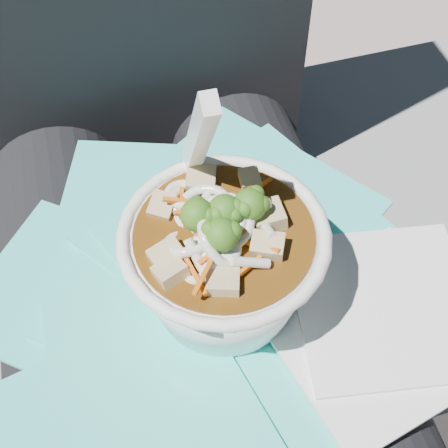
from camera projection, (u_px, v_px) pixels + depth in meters
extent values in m
cube|color=slate|center=(179.00, 347.00, 0.86)|extent=(1.02, 0.54, 0.46)
cylinder|color=black|center=(87.00, 372.00, 0.52)|extent=(0.14, 0.48, 0.14)
cylinder|color=black|center=(300.00, 320.00, 0.55)|extent=(0.14, 0.48, 0.14)
cube|color=#31CCC0|center=(174.00, 432.00, 0.42)|extent=(0.19, 0.18, 0.00)
cube|color=#31CCC0|center=(185.00, 257.00, 0.51)|extent=(0.21, 0.20, 0.00)
cube|color=#31CCC0|center=(165.00, 232.00, 0.52)|extent=(0.24, 0.25, 0.00)
cube|color=#31CCC0|center=(70.00, 291.00, 0.48)|extent=(0.20, 0.20, 0.00)
cube|color=#31CCC0|center=(228.00, 292.00, 0.48)|extent=(0.20, 0.18, 0.00)
cube|color=#31CCC0|center=(168.00, 279.00, 0.49)|extent=(0.22, 0.23, 0.00)
cube|color=#31CCC0|center=(233.00, 220.00, 0.52)|extent=(0.27, 0.27, 0.00)
cube|color=#31CCC0|center=(258.00, 245.00, 0.50)|extent=(0.26, 0.26, 0.00)
cube|color=#31CCC0|center=(228.00, 353.00, 0.45)|extent=(0.24, 0.24, 0.00)
cube|color=#31CCC0|center=(131.00, 348.00, 0.45)|extent=(0.12, 0.12, 0.00)
cube|color=#31CCC0|center=(135.00, 430.00, 0.41)|extent=(0.19, 0.18, 0.00)
cube|color=white|center=(374.00, 332.00, 0.45)|extent=(0.17, 0.17, 0.00)
cube|color=white|center=(386.00, 304.00, 0.46)|extent=(0.15, 0.15, 0.00)
torus|color=white|center=(224.00, 235.00, 0.41)|extent=(0.14, 0.14, 0.01)
cylinder|color=#4A2A0A|center=(224.00, 238.00, 0.41)|extent=(0.12, 0.12, 0.01)
torus|color=silver|center=(195.00, 264.00, 0.39)|extent=(0.04, 0.04, 0.02)
torus|color=silver|center=(215.00, 252.00, 0.40)|extent=(0.04, 0.05, 0.02)
torus|color=silver|center=(209.00, 218.00, 0.41)|extent=(0.04, 0.04, 0.02)
torus|color=silver|center=(226.00, 238.00, 0.40)|extent=(0.05, 0.06, 0.05)
torus|color=silver|center=(226.00, 227.00, 0.40)|extent=(0.03, 0.04, 0.03)
torus|color=silver|center=(224.00, 223.00, 0.40)|extent=(0.06, 0.06, 0.02)
torus|color=silver|center=(202.00, 213.00, 0.42)|extent=(0.04, 0.04, 0.02)
torus|color=silver|center=(228.00, 235.00, 0.41)|extent=(0.05, 0.05, 0.03)
torus|color=silver|center=(205.00, 214.00, 0.41)|extent=(0.05, 0.05, 0.03)
torus|color=silver|center=(218.00, 225.00, 0.40)|extent=(0.04, 0.05, 0.04)
torus|color=silver|center=(188.00, 200.00, 0.43)|extent=(0.04, 0.04, 0.02)
torus|color=silver|center=(199.00, 197.00, 0.42)|extent=(0.05, 0.05, 0.02)
torus|color=silver|center=(188.00, 242.00, 0.40)|extent=(0.04, 0.04, 0.03)
cylinder|color=silver|center=(249.00, 212.00, 0.41)|extent=(0.03, 0.01, 0.02)
cylinder|color=silver|center=(265.00, 226.00, 0.40)|extent=(0.01, 0.03, 0.02)
cylinder|color=silver|center=(197.00, 257.00, 0.39)|extent=(0.01, 0.03, 0.02)
cylinder|color=silver|center=(251.00, 262.00, 0.39)|extent=(0.03, 0.01, 0.01)
cylinder|color=silver|center=(254.00, 212.00, 0.41)|extent=(0.03, 0.03, 0.02)
cylinder|color=silver|center=(205.00, 200.00, 0.42)|extent=(0.02, 0.02, 0.01)
cylinder|color=#6FA04D|center=(249.00, 216.00, 0.41)|extent=(0.01, 0.01, 0.01)
sphere|color=#245613|center=(250.00, 205.00, 0.40)|extent=(0.02, 0.02, 0.02)
sphere|color=#245613|center=(252.00, 194.00, 0.40)|extent=(0.01, 0.01, 0.01)
sphere|color=#245613|center=(244.00, 209.00, 0.39)|extent=(0.01, 0.01, 0.01)
sphere|color=#245613|center=(262.00, 204.00, 0.40)|extent=(0.01, 0.01, 0.01)
sphere|color=#245613|center=(256.00, 194.00, 0.40)|extent=(0.01, 0.01, 0.01)
cylinder|color=#6FA04D|center=(225.00, 223.00, 0.41)|extent=(0.01, 0.01, 0.01)
sphere|color=#245613|center=(225.00, 211.00, 0.40)|extent=(0.02, 0.02, 0.02)
sphere|color=#245613|center=(234.00, 215.00, 0.39)|extent=(0.01, 0.01, 0.01)
sphere|color=#245613|center=(217.00, 214.00, 0.39)|extent=(0.01, 0.01, 0.01)
sphere|color=#245613|center=(236.00, 207.00, 0.39)|extent=(0.01, 0.01, 0.01)
sphere|color=#245613|center=(214.00, 214.00, 0.39)|extent=(0.01, 0.01, 0.01)
cylinder|color=#6FA04D|center=(198.00, 226.00, 0.40)|extent=(0.01, 0.01, 0.01)
sphere|color=#245613|center=(198.00, 215.00, 0.39)|extent=(0.02, 0.02, 0.02)
sphere|color=#245613|center=(206.00, 220.00, 0.39)|extent=(0.01, 0.01, 0.01)
sphere|color=#245613|center=(205.00, 220.00, 0.39)|extent=(0.01, 0.01, 0.01)
sphere|color=#245613|center=(208.00, 216.00, 0.39)|extent=(0.01, 0.01, 0.01)
sphere|color=#245613|center=(198.00, 204.00, 0.40)|extent=(0.01, 0.01, 0.01)
cylinder|color=#6FA04D|center=(221.00, 246.00, 0.39)|extent=(0.01, 0.01, 0.01)
sphere|color=#245613|center=(221.00, 235.00, 0.38)|extent=(0.02, 0.02, 0.02)
sphere|color=#245613|center=(229.00, 227.00, 0.39)|extent=(0.01, 0.01, 0.01)
sphere|color=#245613|center=(209.00, 229.00, 0.38)|extent=(0.01, 0.01, 0.01)
sphere|color=#245613|center=(233.00, 230.00, 0.38)|extent=(0.01, 0.01, 0.01)
sphere|color=#245613|center=(233.00, 230.00, 0.38)|extent=(0.01, 0.01, 0.01)
cube|color=orange|center=(245.00, 197.00, 0.42)|extent=(0.05, 0.02, 0.01)
cube|color=orange|center=(193.00, 271.00, 0.38)|extent=(0.01, 0.04, 0.00)
cube|color=orange|center=(222.00, 246.00, 0.39)|extent=(0.04, 0.02, 0.01)
cube|color=orange|center=(253.00, 244.00, 0.40)|extent=(0.03, 0.03, 0.02)
cube|color=orange|center=(210.00, 216.00, 0.41)|extent=(0.05, 0.01, 0.02)
cube|color=orange|center=(207.00, 249.00, 0.39)|extent=(0.02, 0.04, 0.02)
cube|color=orange|center=(256.00, 260.00, 0.39)|extent=(0.03, 0.02, 0.01)
cube|color=orange|center=(199.00, 203.00, 0.41)|extent=(0.05, 0.01, 0.01)
cube|color=orange|center=(182.00, 202.00, 0.41)|extent=(0.01, 0.03, 0.01)
cube|color=orange|center=(210.00, 263.00, 0.38)|extent=(0.03, 0.04, 0.00)
cube|color=tan|center=(268.00, 217.00, 0.41)|extent=(0.02, 0.02, 0.02)
cube|color=tan|center=(250.00, 179.00, 0.43)|extent=(0.01, 0.02, 0.01)
cube|color=tan|center=(200.00, 179.00, 0.43)|extent=(0.03, 0.03, 0.02)
cube|color=tan|center=(162.00, 207.00, 0.42)|extent=(0.02, 0.03, 0.02)
cube|color=tan|center=(167.00, 256.00, 0.39)|extent=(0.03, 0.02, 0.02)
cube|color=tan|center=(171.00, 273.00, 0.39)|extent=(0.02, 0.02, 0.02)
cube|color=tan|center=(223.00, 283.00, 0.38)|extent=(0.02, 0.02, 0.01)
cube|color=tan|center=(268.00, 246.00, 0.39)|extent=(0.03, 0.02, 0.02)
ellipsoid|color=white|center=(218.00, 244.00, 0.40)|extent=(0.03, 0.04, 0.01)
cube|color=white|center=(199.00, 138.00, 0.38)|extent=(0.01, 0.08, 0.12)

